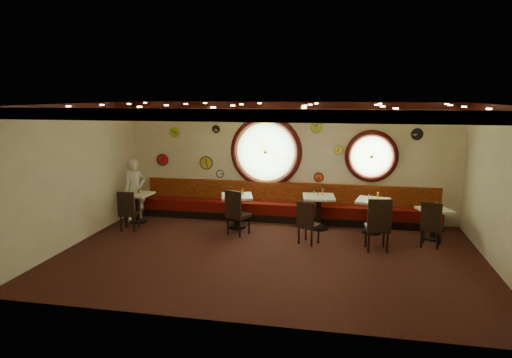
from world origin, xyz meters
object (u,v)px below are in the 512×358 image
Objects in this scene: chair_a at (128,208)px; condiment_c_pepper at (317,194)px; table_b at (237,207)px; condiment_e_salt at (430,206)px; condiment_e_pepper at (436,208)px; condiment_b_salt at (233,192)px; table_a at (137,204)px; chair_e at (431,222)px; chair_c at (307,220)px; waiter at (135,190)px; chair_d at (378,221)px; condiment_c_bottle at (323,192)px; table_d at (372,212)px; condiment_d_pepper at (372,198)px; table_e at (434,220)px; condiment_c_salt at (314,193)px; table_c at (318,208)px; condiment_b_pepper at (240,194)px; chair_b at (236,210)px; condiment_a_pepper at (137,192)px; condiment_e_bottle at (436,205)px; condiment_d_bottle at (378,196)px; condiment_b_bottle at (243,192)px; condiment_a_bottle at (139,190)px; condiment_d_salt at (369,196)px; condiment_a_salt at (133,191)px.

chair_a reaches higher than condiment_c_pepper.
table_b is 10.39× the size of condiment_e_salt.
condiment_b_salt is at bearing 177.49° from condiment_e_pepper.
table_a is at bearing -176.70° from condiment_c_pepper.
chair_c is at bearing -156.68° from chair_e.
chair_a is at bearing -162.66° from table_b.
chair_d is at bearing -60.57° from waiter.
table_d is at bearing -8.92° from condiment_c_bottle.
condiment_c_bottle is at bearing 171.36° from condiment_d_pepper.
condiment_d_pepper is (5.99, 1.01, 0.32)m from chair_a.
condiment_c_salt is at bearing 171.55° from table_e.
waiter is at bearing -176.38° from condiment_c_bottle.
table_b is at bearing -170.03° from condiment_c_bottle.
table_b is at bearing -171.57° from chair_e.
condiment_b_pepper is (-1.98, -0.25, 0.35)m from table_c.
chair_b is 7.26× the size of condiment_a_pepper.
condiment_e_bottle is (4.96, -0.02, -0.08)m from condiment_b_salt.
table_a is 6.28m from condiment_d_bottle.
condiment_b_pepper is (-0.04, 0.67, 0.25)m from chair_b.
chair_e is 6.34× the size of condiment_e_pepper.
chair_e reaches higher than condiment_b_bottle.
condiment_e_bottle is at bearing -3.91° from condiment_c_pepper.
chair_b is 2.90m from condiment_a_bottle.
chair_b reaches higher than condiment_b_bottle.
waiter is at bearing 179.95° from condiment_e_bottle.
condiment_c_salt is (2.05, 0.30, 0.01)m from condiment_b_salt.
waiter is (-0.14, 0.17, 0.01)m from condiment_a_pepper.
condiment_b_bottle reaches higher than condiment_e_bottle.
condiment_a_salt is at bearing -177.08° from condiment_d_salt.
table_b is 4.71m from condiment_e_salt.
table_e is at bearing -0.23° from table_a.
condiment_a_salt is (-2.85, -0.02, 0.30)m from table_b.
condiment_e_salt is (2.55, -0.39, -0.16)m from condiment_c_bottle.
table_c is at bearing 7.66° from table_b.
chair_b is 2.12m from condiment_c_pepper.
condiment_a_pepper is 2.83m from condiment_b_bottle.
table_e is 0.37m from condiment_e_bottle.
table_e is 4.93m from condiment_b_salt.
table_d is at bearing 1.96° from table_a.
table_b is at bearing -50.51° from waiter.
condiment_b_salt is 4.92m from condiment_e_pepper.
condiment_a_pepper is at bearing 90.47° from chair_a.
condiment_e_salt reaches higher than table_e.
condiment_d_bottle is (6.21, 0.40, 0.10)m from condiment_a_pepper.
condiment_c_pepper reaches higher than condiment_e_salt.
condiment_e_pepper is at bearing -2.14° from condiment_b_pepper.
chair_e is 1.57m from condiment_d_pepper.
condiment_b_salt is 1.22× the size of condiment_e_salt.
chair_e is 4.24× the size of condiment_a_bottle.
chair_d is (3.32, -0.55, 0.05)m from chair_b.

